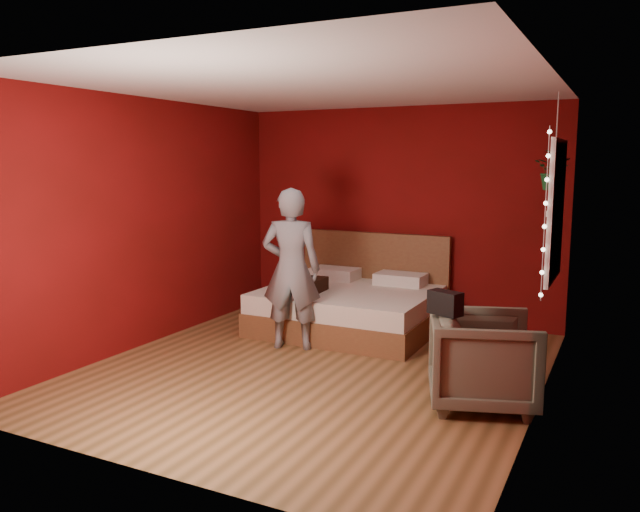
% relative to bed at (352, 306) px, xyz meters
% --- Properties ---
extents(floor, '(4.50, 4.50, 0.00)m').
position_rel_bed_xyz_m(floor, '(0.27, -1.47, -0.28)').
color(floor, '#8E6038').
rests_on(floor, ground).
extents(room_walls, '(4.04, 4.54, 2.62)m').
position_rel_bed_xyz_m(room_walls, '(0.27, -1.47, 1.40)').
color(room_walls, maroon).
rests_on(room_walls, ground).
extents(window, '(0.05, 0.97, 1.27)m').
position_rel_bed_xyz_m(window, '(2.24, -0.57, 1.22)').
color(window, white).
rests_on(window, room_walls).
extents(fairy_lights, '(0.04, 0.04, 1.45)m').
position_rel_bed_xyz_m(fairy_lights, '(2.21, -1.09, 1.22)').
color(fairy_lights, silver).
rests_on(fairy_lights, room_walls).
extents(bed, '(1.93, 1.64, 1.06)m').
position_rel_bed_xyz_m(bed, '(0.00, 0.00, 0.00)').
color(bed, brown).
rests_on(bed, ground).
extents(person, '(0.71, 0.57, 1.68)m').
position_rel_bed_xyz_m(person, '(-0.26, -0.97, 0.56)').
color(person, slate).
rests_on(person, ground).
extents(armchair, '(1.04, 1.02, 0.75)m').
position_rel_bed_xyz_m(armchair, '(1.87, -1.67, 0.10)').
color(armchair, '#5F5C4B').
rests_on(armchair, ground).
extents(handbag, '(0.29, 0.22, 0.19)m').
position_rel_bed_xyz_m(handbag, '(1.60, -1.83, 0.57)').
color(handbag, black).
rests_on(handbag, armchair).
extents(throw_pillow, '(0.44, 0.44, 0.15)m').
position_rel_bed_xyz_m(throw_pillow, '(-0.42, -0.39, 0.28)').
color(throw_pillow, black).
rests_on(throw_pillow, bed).
extents(hanging_plant, '(0.43, 0.40, 0.94)m').
position_rel_bed_xyz_m(hanging_plant, '(2.15, -0.02, 1.58)').
color(hanging_plant, silver).
rests_on(hanging_plant, room_walls).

